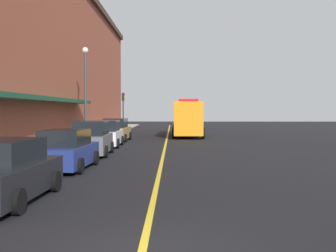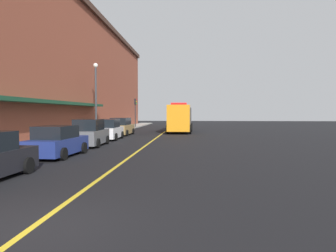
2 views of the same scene
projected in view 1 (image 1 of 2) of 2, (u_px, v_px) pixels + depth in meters
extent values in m
plane|color=black|center=(166.00, 142.00, 32.05)|extent=(112.00, 112.00, 0.00)
cube|color=#9E9B93|center=(86.00, 141.00, 32.12)|extent=(2.40, 70.00, 0.15)
cube|color=gold|center=(166.00, 142.00, 32.05)|extent=(0.16, 70.00, 0.01)
cube|color=#19472D|center=(40.00, 99.00, 23.02)|extent=(1.20, 22.40, 0.24)
cube|color=black|center=(5.00, 180.00, 11.14)|extent=(1.96, 4.55, 0.83)
cube|color=black|center=(0.00, 153.00, 10.88)|extent=(1.72, 2.52, 0.68)
cylinder|color=black|center=(55.00, 181.00, 12.50)|extent=(0.24, 0.65, 0.64)
cylinder|color=black|center=(18.00, 202.00, 9.72)|extent=(0.24, 0.65, 0.64)
cube|color=navy|center=(67.00, 155.00, 17.27)|extent=(1.93, 4.38, 0.82)
cube|color=black|center=(65.00, 138.00, 17.03)|extent=(1.68, 2.43, 0.67)
cylinder|color=black|center=(56.00, 158.00, 18.66)|extent=(0.24, 0.65, 0.64)
cylinder|color=black|center=(95.00, 158.00, 18.58)|extent=(0.24, 0.65, 0.64)
cylinder|color=black|center=(34.00, 166.00, 15.99)|extent=(0.24, 0.65, 0.64)
cylinder|color=black|center=(80.00, 166.00, 15.90)|extent=(0.24, 0.65, 0.64)
cube|color=#595B60|center=(92.00, 143.00, 22.58)|extent=(1.92, 4.27, 0.94)
cube|color=black|center=(91.00, 128.00, 22.34)|extent=(1.68, 2.37, 0.77)
cylinder|color=black|center=(80.00, 147.00, 23.88)|extent=(0.24, 0.65, 0.64)
cylinder|color=black|center=(111.00, 147.00, 23.91)|extent=(0.24, 0.65, 0.64)
cylinder|color=black|center=(70.00, 152.00, 21.27)|extent=(0.24, 0.65, 0.64)
cylinder|color=black|center=(105.00, 152.00, 21.30)|extent=(0.24, 0.65, 0.64)
cube|color=silver|center=(106.00, 137.00, 27.89)|extent=(1.85, 4.26, 0.88)
cube|color=black|center=(106.00, 126.00, 27.64)|extent=(1.64, 2.35, 0.72)
cylinder|color=black|center=(96.00, 140.00, 29.20)|extent=(0.23, 0.64, 0.64)
cylinder|color=black|center=(122.00, 140.00, 29.21)|extent=(0.23, 0.64, 0.64)
cylinder|color=black|center=(89.00, 143.00, 26.58)|extent=(0.23, 0.64, 0.64)
cylinder|color=black|center=(117.00, 143.00, 26.59)|extent=(0.23, 0.64, 0.64)
cube|color=#A5844C|center=(116.00, 133.00, 33.09)|extent=(1.90, 4.71, 0.90)
cube|color=black|center=(116.00, 123.00, 32.83)|extent=(1.67, 2.61, 0.73)
cylinder|color=black|center=(108.00, 136.00, 34.59)|extent=(0.23, 0.64, 0.64)
cylinder|color=black|center=(130.00, 136.00, 34.52)|extent=(0.23, 0.64, 0.64)
cylinder|color=black|center=(101.00, 138.00, 31.69)|extent=(0.23, 0.64, 0.64)
cylinder|color=black|center=(125.00, 138.00, 31.63)|extent=(0.23, 0.64, 0.64)
cube|color=orange|center=(188.00, 118.00, 35.36)|extent=(2.49, 2.64, 2.87)
cube|color=#3F3F42|center=(187.00, 119.00, 40.18)|extent=(2.55, 6.34, 2.64)
cube|color=red|center=(188.00, 100.00, 35.30)|extent=(1.72, 0.63, 0.24)
cylinder|color=black|center=(203.00, 133.00, 35.46)|extent=(0.32, 1.01, 1.00)
cylinder|color=black|center=(174.00, 133.00, 35.54)|extent=(0.32, 1.01, 1.00)
cylinder|color=black|center=(201.00, 131.00, 39.40)|extent=(0.32, 1.01, 1.00)
cylinder|color=black|center=(175.00, 131.00, 39.47)|extent=(0.32, 1.01, 1.00)
cylinder|color=black|center=(199.00, 129.00, 41.94)|extent=(0.32, 1.01, 1.00)
cylinder|color=black|center=(175.00, 129.00, 42.02)|extent=(0.32, 1.01, 1.00)
cylinder|color=#4C4C51|center=(65.00, 143.00, 22.62)|extent=(0.07, 0.07, 1.05)
cube|color=black|center=(65.00, 131.00, 22.60)|extent=(0.14, 0.18, 0.28)
cylinder|color=#4C4C51|center=(100.00, 132.00, 33.32)|extent=(0.07, 0.07, 1.05)
cube|color=black|center=(100.00, 124.00, 33.29)|extent=(0.14, 0.18, 0.28)
cylinder|color=#33383D|center=(86.00, 97.00, 30.65)|extent=(0.18, 0.18, 6.50)
sphere|color=white|center=(85.00, 50.00, 30.52)|extent=(0.44, 0.44, 0.44)
cylinder|color=#232326|center=(123.00, 115.00, 48.35)|extent=(0.14, 0.14, 3.40)
cube|color=black|center=(123.00, 97.00, 48.27)|extent=(0.28, 0.36, 0.90)
sphere|color=red|center=(124.00, 94.00, 48.25)|extent=(0.16, 0.16, 0.16)
sphere|color=gold|center=(124.00, 97.00, 48.27)|extent=(0.16, 0.16, 0.16)
sphere|color=green|center=(124.00, 99.00, 48.28)|extent=(0.16, 0.16, 0.16)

